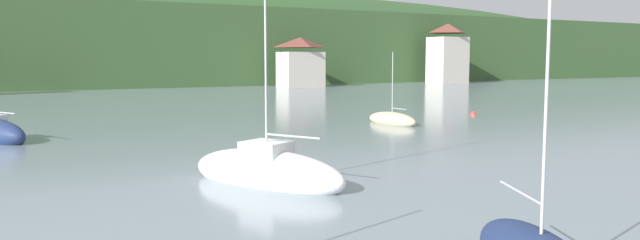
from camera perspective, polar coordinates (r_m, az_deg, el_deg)
The scene contains 6 objects.
wooded_hillside at distance 125.75m, azimuth -11.29°, elevation 6.17°, with size 352.00×46.66×29.13m.
shore_building_central at distance 98.25m, azimuth -1.85°, elevation 5.43°, with size 6.98×4.99×7.99m.
shore_building_eastcentral at distance 115.99m, azimuth 11.96°, elevation 6.10°, with size 6.57×5.32×11.08m.
sailboat_mid_2 at distance 21.77m, azimuth -5.06°, elevation -4.89°, with size 4.61×6.68×9.24m.
sailboat_far_7 at distance 42.21m, azimuth 6.82°, elevation 0.00°, with size 1.78×4.84×5.28m.
mooring_buoy_mid at distance 50.53m, azimuth 14.28°, elevation 0.52°, with size 0.49×0.49×0.49m, color red.
Camera 1 is at (-14.04, 12.13, 4.48)m, focal length 33.87 mm.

